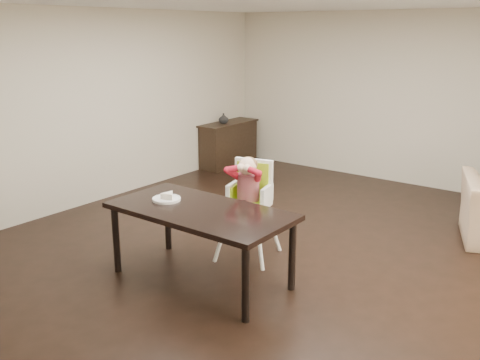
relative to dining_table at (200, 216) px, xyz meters
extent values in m
plane|color=black|center=(0.11, 1.12, -0.67)|extent=(7.00, 7.00, 0.00)
cube|color=beige|center=(0.11, 4.62, 0.68)|extent=(6.00, 0.02, 2.70)
cube|color=beige|center=(-2.89, 1.12, 0.68)|extent=(0.02, 7.00, 2.70)
cube|color=black|center=(0.00, 0.00, 0.05)|extent=(1.80, 0.90, 0.05)
cylinder|color=black|center=(-0.82, -0.37, -0.32)|extent=(0.07, 0.07, 0.70)
cylinder|color=black|center=(0.82, -0.37, -0.32)|extent=(0.07, 0.07, 0.70)
cylinder|color=black|center=(-0.82, 0.37, -0.32)|extent=(0.07, 0.07, 0.70)
cylinder|color=black|center=(0.82, 0.37, -0.32)|extent=(0.07, 0.07, 0.70)
cylinder|color=white|center=(-0.13, 0.49, -0.37)|extent=(0.05, 0.05, 0.60)
cylinder|color=white|center=(0.28, 0.59, -0.37)|extent=(0.05, 0.05, 0.60)
cylinder|color=white|center=(-0.23, 0.90, -0.37)|extent=(0.05, 0.05, 0.60)
cylinder|color=white|center=(0.18, 1.01, -0.37)|extent=(0.05, 0.05, 0.60)
cube|color=white|center=(0.03, 0.75, -0.07)|extent=(0.51, 0.48, 0.05)
cube|color=#89AF16|center=(0.03, 0.75, -0.04)|extent=(0.41, 0.39, 0.03)
cube|color=white|center=(-0.02, 0.91, 0.17)|extent=(0.43, 0.16, 0.45)
cube|color=#89AF16|center=(-0.01, 0.87, 0.16)|extent=(0.36, 0.11, 0.40)
cube|color=black|center=(-0.05, 0.78, 0.16)|extent=(0.08, 0.19, 0.02)
cube|color=black|center=(0.08, 0.81, 0.16)|extent=(0.08, 0.19, 0.02)
cylinder|color=#AC1320|center=(0.03, 0.75, 0.12)|extent=(0.30, 0.30, 0.29)
sphere|color=beige|center=(0.03, 0.73, 0.36)|extent=(0.23, 0.23, 0.19)
ellipsoid|color=brown|center=(0.02, 0.75, 0.38)|extent=(0.24, 0.23, 0.15)
sphere|color=beige|center=(0.02, 0.62, 0.36)|extent=(0.10, 0.10, 0.09)
sphere|color=beige|center=(0.09, 0.64, 0.36)|extent=(0.10, 0.10, 0.09)
cylinder|color=white|center=(-0.44, -0.01, 0.09)|extent=(0.33, 0.33, 0.02)
torus|color=white|center=(-0.44, -0.01, 0.10)|extent=(0.33, 0.33, 0.01)
cube|color=black|center=(-2.67, 3.82, -0.29)|extent=(0.40, 1.20, 0.76)
cube|color=black|center=(-2.67, 3.82, 0.10)|extent=(0.44, 1.26, 0.03)
imported|color=#99999E|center=(-2.67, 3.68, 0.21)|extent=(0.19, 0.20, 0.17)
camera|label=1|loc=(3.24, -3.64, 1.75)|focal=40.00mm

